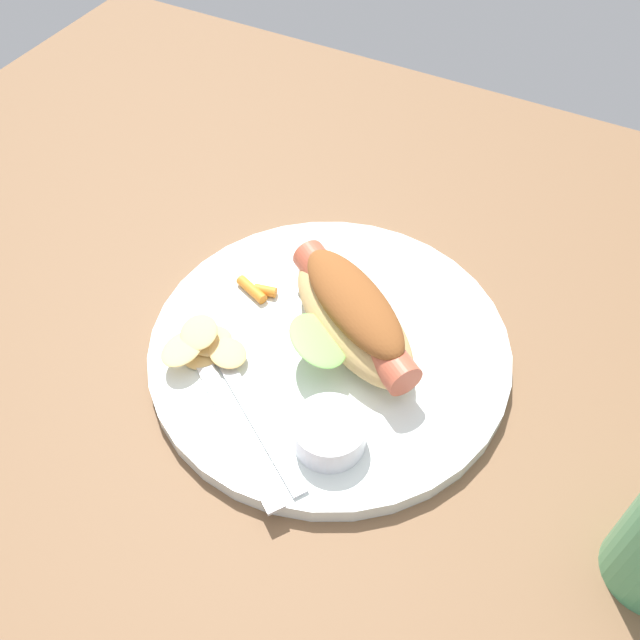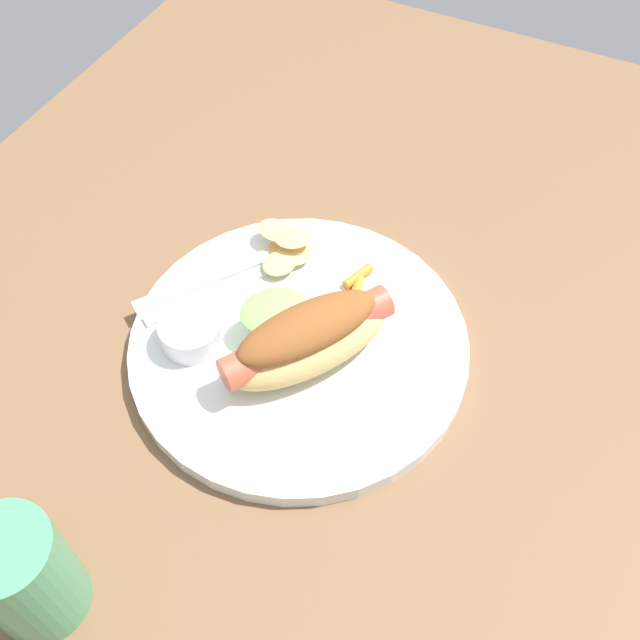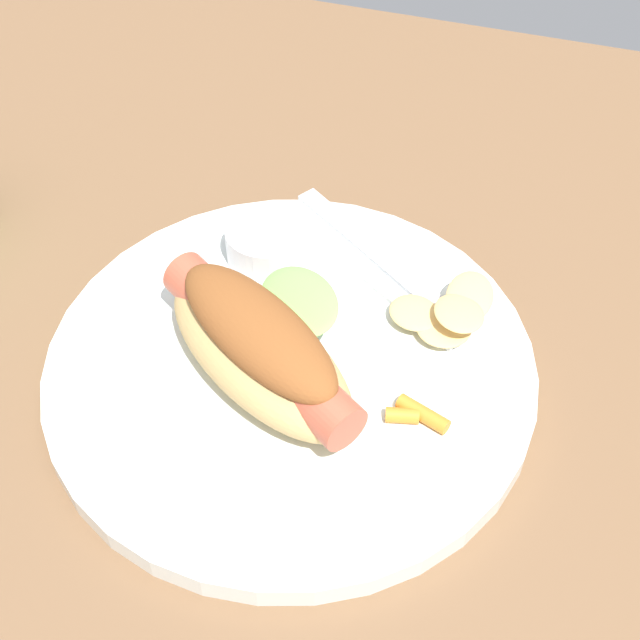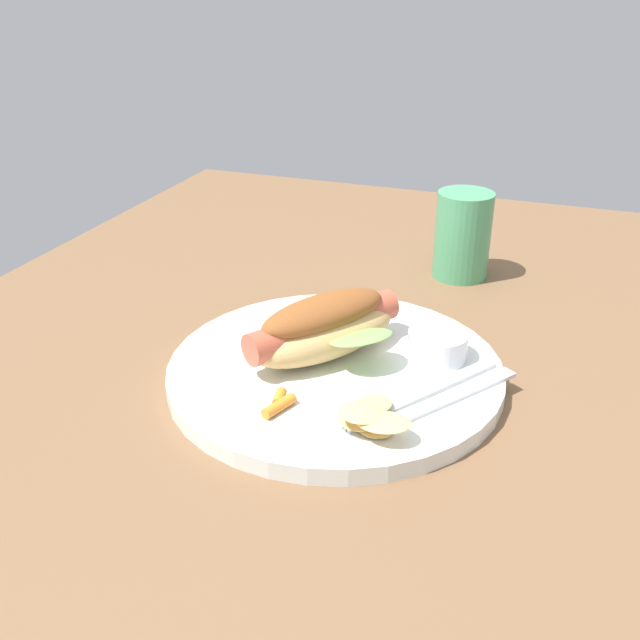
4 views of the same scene
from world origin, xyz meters
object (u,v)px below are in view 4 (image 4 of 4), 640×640
at_px(chips_pile, 370,417).
at_px(drinking_cup, 463,235).
at_px(hot_dog, 323,328).
at_px(sauce_ramekin, 438,345).
at_px(plate, 335,371).
at_px(carrot_garnish, 279,403).
at_px(fork, 426,392).
at_px(knife, 452,397).

bearing_deg(chips_pile, drinking_cup, -0.85).
bearing_deg(hot_dog, sauce_ramekin, 141.93).
height_order(sauce_ramekin, drinking_cup, drinking_cup).
distance_m(plate, carrot_garnish, 0.09).
relative_size(hot_dog, carrot_garnish, 4.20).
xyz_separation_m(fork, carrot_garnish, (-0.06, 0.11, 0.00)).
xyz_separation_m(plate, knife, (-0.02, -0.11, 0.01)).
xyz_separation_m(hot_dog, fork, (-0.03, -0.10, -0.03)).
height_order(plate, hot_dog, hot_dog).
relative_size(chips_pile, carrot_garnish, 1.84).
distance_m(knife, chips_pile, 0.08).
bearing_deg(fork, carrot_garnish, -27.50).
bearing_deg(drinking_cup, knife, -171.13).
distance_m(chips_pile, drinking_cup, 0.37).
height_order(carrot_garnish, drinking_cup, drinking_cup).
relative_size(hot_dog, fork, 1.10).
xyz_separation_m(hot_dog, knife, (-0.03, -0.13, -0.03)).
xyz_separation_m(hot_dog, chips_pile, (-0.10, -0.07, -0.02)).
relative_size(carrot_garnish, drinking_cup, 0.38).
distance_m(carrot_garnish, drinking_cup, 0.37).
xyz_separation_m(plate, sauce_ramekin, (0.04, -0.08, 0.02)).
bearing_deg(chips_pile, hot_dog, 37.21).
distance_m(hot_dog, carrot_garnish, 0.10).
bearing_deg(carrot_garnish, hot_dog, -3.00).
distance_m(hot_dog, chips_pile, 0.12).
xyz_separation_m(fork, drinking_cup, (0.30, 0.03, 0.03)).
height_order(plate, chips_pile, chips_pile).
xyz_separation_m(hot_dog, drinking_cup, (0.27, -0.08, 0.01)).
relative_size(plate, drinking_cup, 2.94).
bearing_deg(hot_dog, plate, 89.11).
bearing_deg(knife, drinking_cup, -135.94).
distance_m(knife, drinking_cup, 0.31).
distance_m(fork, chips_pile, 0.07).
bearing_deg(plate, carrot_garnish, 166.56).
height_order(fork, carrot_garnish, carrot_garnish).
bearing_deg(plate, knife, -100.90).
relative_size(fork, drinking_cup, 1.43).
distance_m(plate, knife, 0.11).
distance_m(hot_dog, drinking_cup, 0.28).
bearing_deg(drinking_cup, sauce_ramekin, -175.03).
height_order(chips_pile, carrot_garnish, chips_pile).
bearing_deg(knife, carrot_garnish, -29.41).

